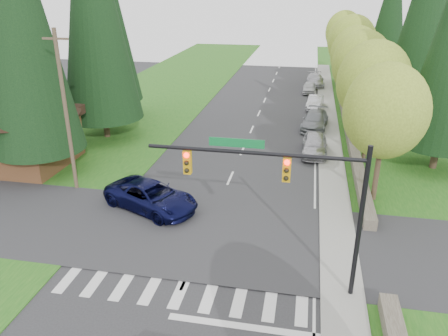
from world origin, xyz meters
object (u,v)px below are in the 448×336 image
(suv_navy, at_px, (151,196))
(parked_car_e, at_px, (315,80))
(parked_car_b, at_px, (315,120))
(parked_car_c, at_px, (315,102))
(parked_car_d, at_px, (309,88))
(parked_car_a, at_px, (315,144))

(suv_navy, height_order, parked_car_e, suv_navy)
(parked_car_b, bearing_deg, parked_car_e, 96.17)
(parked_car_c, bearing_deg, parked_car_d, 103.06)
(parked_car_e, bearing_deg, parked_car_c, -93.16)
(parked_car_a, relative_size, parked_car_c, 1.15)
(parked_car_a, relative_size, parked_car_d, 1.23)
(parked_car_a, xyz_separation_m, parked_car_b, (0.00, 6.69, -0.03))
(parked_car_c, height_order, parked_car_d, parked_car_c)
(parked_car_c, relative_size, parked_car_d, 1.06)
(parked_car_d, height_order, parked_car_e, parked_car_e)
(parked_car_e, bearing_deg, suv_navy, -107.79)
(parked_car_d, distance_m, parked_car_e, 4.01)
(suv_navy, xyz_separation_m, parked_car_d, (8.66, 31.89, -0.16))
(suv_navy, bearing_deg, parked_car_c, 3.53)
(parked_car_a, bearing_deg, parked_car_e, 90.42)
(suv_navy, distance_m, parked_car_a, 14.41)
(parked_car_b, relative_size, parked_car_d, 1.39)
(parked_car_a, height_order, parked_car_e, parked_car_a)
(parked_car_a, distance_m, parked_car_e, 24.89)
(parked_car_c, bearing_deg, parked_car_a, -82.47)
(parked_car_a, bearing_deg, suv_navy, -130.09)
(parked_car_a, bearing_deg, parked_car_d, 92.32)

